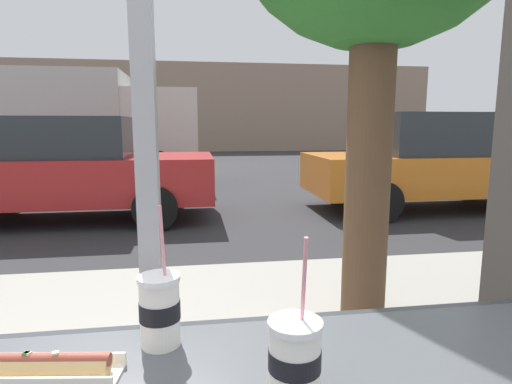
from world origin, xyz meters
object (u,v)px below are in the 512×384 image
Objects in this scene: soda_cup_right at (160,309)px; parked_car_orange at (435,161)px; hotdog_tray_near at (50,367)px; parked_car_red at (64,168)px; box_truck at (57,123)px; soda_cup_left at (295,358)px.

parked_car_orange is (4.33, 5.98, -0.24)m from soda_cup_right.
parked_car_red is (-1.70, 6.08, -0.21)m from hotdog_tray_near.
soda_cup_right reaches higher than hotdog_tray_near.
soda_cup_right is 7.39m from parked_car_orange.
box_truck is at bearing 107.10° from parked_car_red.
hotdog_tray_near is 10.72m from box_truck.
hotdog_tray_near is 6.32m from parked_car_red.
hotdog_tray_near is 0.04× the size of box_truck.
hotdog_tray_near is at bearing -74.33° from parked_car_red.
box_truck is (-1.29, 4.20, 0.70)m from parked_car_red.
box_truck reaches higher than hotdog_tray_near.
soda_cup_right is at bearing 138.54° from soda_cup_left.
parked_car_red is (-2.15, 6.20, -0.26)m from soda_cup_left.
parked_car_orange reaches higher than soda_cup_left.
soda_cup_right reaches higher than soda_cup_left.
parked_car_red is 4.45m from box_truck.
soda_cup_right is at bearing 25.81° from hotdog_tray_near.
hotdog_tray_near is 7.58m from parked_car_orange.
soda_cup_right is 0.05× the size of box_truck.
parked_car_orange is at bearing -29.18° from box_truck.
parked_car_red is (-1.90, 5.98, -0.27)m from soda_cup_right.
soda_cup_left is 0.05× the size of box_truck.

